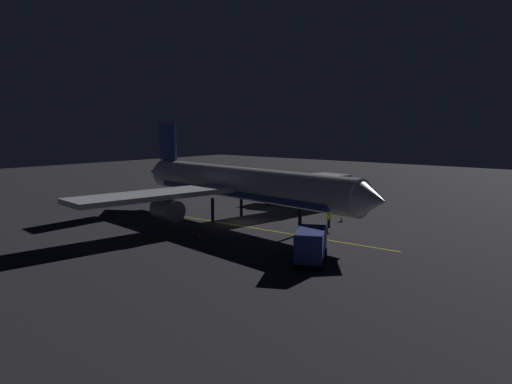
{
  "coord_description": "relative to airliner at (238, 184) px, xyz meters",
  "views": [
    {
      "loc": [
        39.83,
        35.21,
        10.52
      ],
      "look_at": [
        0.0,
        2.0,
        3.5
      ],
      "focal_mm": 34.48,
      "sensor_mm": 36.0,
      "label": 1
    }
  ],
  "objects": [
    {
      "name": "ground_crew_worker",
      "position": [
        -3.36,
        9.58,
        -3.22
      ],
      "size": [
        0.4,
        0.4,
        1.74
      ],
      "color": "black",
      "rests_on": "ground_plane"
    },
    {
      "name": "ground_plane",
      "position": [
        0.08,
        0.62,
        -4.21
      ],
      "size": [
        180.0,
        180.0,
        0.2
      ],
      "primitive_type": "cube",
      "color": "#2A2A2E"
    },
    {
      "name": "airliner",
      "position": [
        0.0,
        0.0,
        0.0
      ],
      "size": [
        37.3,
        37.48,
        10.86
      ],
      "color": "white",
      "rests_on": "ground_plane"
    },
    {
      "name": "traffic_cone_near_left",
      "position": [
        -0.75,
        11.04,
        -3.86
      ],
      "size": [
        0.5,
        0.5,
        0.55
      ],
      "color": "#EA590F",
      "rests_on": "ground_plane"
    },
    {
      "name": "traffic_cone_under_wing",
      "position": [
        8.53,
        2.69,
        -3.86
      ],
      "size": [
        0.5,
        0.5,
        0.55
      ],
      "color": "#EA590F",
      "rests_on": "ground_plane"
    },
    {
      "name": "traffic_cone_near_right",
      "position": [
        -0.19,
        9.88,
        -3.86
      ],
      "size": [
        0.5,
        0.5,
        0.55
      ],
      "color": "#EA590F",
      "rests_on": "ground_plane"
    },
    {
      "name": "traffic_cone_far",
      "position": [
        -6.98,
        8.99,
        -3.86
      ],
      "size": [
        0.5,
        0.5,
        0.55
      ],
      "color": "#EA590F",
      "rests_on": "ground_plane"
    },
    {
      "name": "baggage_truck",
      "position": [
        8.55,
        15.27,
        -2.77
      ],
      "size": [
        6.3,
        4.65,
        2.65
      ],
      "color": "navy",
      "rests_on": "ground_plane"
    },
    {
      "name": "apron_guide_stripe",
      "position": [
        1.69,
        4.62,
        -4.11
      ],
      "size": [
        1.1,
        29.69,
        0.01
      ],
      "primitive_type": "cube",
      "rotation": [
        0.0,
        0.0,
        0.03
      ],
      "color": "gold",
      "rests_on": "ground_plane"
    },
    {
      "name": "catering_truck",
      "position": [
        -11.67,
        -3.32,
        -2.89
      ],
      "size": [
        3.37,
        6.79,
        2.31
      ],
      "color": "silver",
      "rests_on": "ground_plane"
    }
  ]
}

